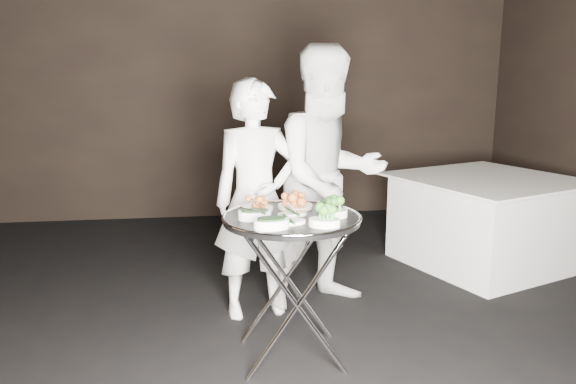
{
  "coord_description": "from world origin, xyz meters",
  "views": [
    {
      "loc": [
        -0.38,
        -2.87,
        1.61
      ],
      "look_at": [
        0.05,
        0.25,
        0.95
      ],
      "focal_mm": 35.0,
      "sensor_mm": 36.0,
      "label": 1
    }
  ],
  "objects": [
    {
      "name": "floor",
      "position": [
        0.0,
        0.0,
        -0.03
      ],
      "size": [
        6.0,
        7.0,
        0.05
      ],
      "primitive_type": "cube",
      "color": "black",
      "rests_on": "ground"
    },
    {
      "name": "wall_back",
      "position": [
        0.0,
        3.52,
        1.5
      ],
      "size": [
        6.0,
        0.05,
        3.0
      ],
      "primitive_type": "cube",
      "color": "black",
      "rests_on": "floor"
    },
    {
      "name": "tray_stand",
      "position": [
        0.05,
        0.1,
        0.46
      ],
      "size": [
        0.56,
        0.48,
        0.83
      ],
      "rotation": [
        0.0,
        0.0,
        -0.06
      ],
      "color": "silver",
      "rests_on": "floor"
    },
    {
      "name": "serving_tray",
      "position": [
        0.05,
        0.1,
        0.83
      ],
      "size": [
        0.77,
        0.77,
        0.04
      ],
      "color": "black",
      "rests_on": "tray_stand"
    },
    {
      "name": "potato_plate_a",
      "position": [
        -0.13,
        0.27,
        0.87
      ],
      "size": [
        0.18,
        0.18,
        0.07
      ],
      "rotation": [
        0.0,
        0.0,
        0.12
      ],
      "color": "beige",
      "rests_on": "serving_tray"
    },
    {
      "name": "potato_plate_b",
      "position": [
        0.1,
        0.3,
        0.88
      ],
      "size": [
        0.21,
        0.21,
        0.08
      ],
      "rotation": [
        0.0,
        0.0,
        0.33
      ],
      "color": "beige",
      "rests_on": "serving_tray"
    },
    {
      "name": "greens_bowl",
      "position": [
        0.28,
        0.24,
        0.87
      ],
      "size": [
        0.12,
        0.12,
        0.07
      ],
      "rotation": [
        0.0,
        0.0,
        -0.31
      ],
      "color": "white",
      "rests_on": "serving_tray"
    },
    {
      "name": "asparagus_plate_a",
      "position": [
        0.05,
        0.12,
        0.86
      ],
      "size": [
        0.19,
        0.14,
        0.04
      ],
      "rotation": [
        0.0,
        0.0,
        0.26
      ],
      "color": "white",
      "rests_on": "serving_tray"
    },
    {
      "name": "asparagus_plate_b",
      "position": [
        0.01,
        -0.06,
        0.86
      ],
      "size": [
        0.2,
        0.13,
        0.04
      ],
      "rotation": [
        0.0,
        0.0,
        0.16
      ],
      "color": "white",
      "rests_on": "serving_tray"
    },
    {
      "name": "spinach_bowl_a",
      "position": [
        -0.16,
        0.06,
        0.88
      ],
      "size": [
        0.19,
        0.13,
        0.07
      ],
      "rotation": [
        0.0,
        0.0,
        -0.07
      ],
      "color": "white",
      "rests_on": "serving_tray"
    },
    {
      "name": "spinach_bowl_b",
      "position": [
        -0.09,
        -0.14,
        0.88
      ],
      "size": [
        0.2,
        0.15,
        0.08
      ],
      "rotation": [
        0.0,
        0.0,
        0.17
      ],
      "color": "white",
      "rests_on": "serving_tray"
    },
    {
      "name": "broccoli_bowl_a",
      "position": [
        0.27,
        0.05,
        0.87
      ],
      "size": [
        0.18,
        0.15,
        0.07
      ],
      "rotation": [
        0.0,
        0.0,
        0.21
      ],
      "color": "white",
      "rests_on": "serving_tray"
    },
    {
      "name": "broccoli_bowl_b",
      "position": [
        0.19,
        -0.13,
        0.87
      ],
      "size": [
        0.19,
        0.16,
        0.07
      ],
      "rotation": [
        0.0,
        0.0,
        -0.33
      ],
      "color": "white",
      "rests_on": "serving_tray"
    },
    {
      "name": "serving_utensils",
      "position": [
        0.07,
        0.16,
        0.9
      ],
      "size": [
        0.59,
        0.43,
        0.01
      ],
      "color": "silver",
      "rests_on": "serving_tray"
    },
    {
      "name": "waiter_left",
      "position": [
        -0.1,
        0.75,
        0.8
      ],
      "size": [
        0.65,
        0.5,
        1.59
      ],
      "primitive_type": "imported",
      "rotation": [
        0.0,
        0.0,
        0.22
      ],
      "color": "white",
      "rests_on": "floor"
    },
    {
      "name": "waiter_right",
      "position": [
        0.42,
        0.87,
        0.91
      ],
      "size": [
        1.04,
        0.91,
        1.82
      ],
      "primitive_type": "imported",
      "rotation": [
        0.0,
        0.0,
        0.3
      ],
      "color": "white",
      "rests_on": "floor"
    },
    {
      "name": "dining_table",
      "position": [
        1.93,
        1.5,
        0.38
      ],
      "size": [
        1.33,
        1.33,
        0.76
      ],
      "rotation": [
        0.0,
        0.0,
        0.37
      ],
      "color": "white",
      "rests_on": "floor"
    }
  ]
}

